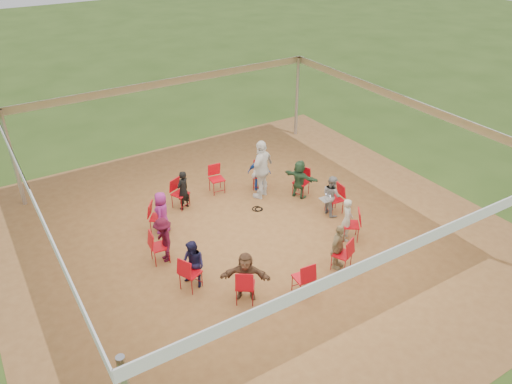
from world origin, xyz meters
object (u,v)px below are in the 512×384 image
person_seated_1 (299,179)px  person_seated_3 (183,190)px  chair_1 (301,182)px  laptop (327,197)px  chair_2 (259,175)px  chair_9 (303,278)px  chair_6 (160,247)px  person_seated_7 (246,276)px  chair_0 (335,199)px  person_seated_0 (331,195)px  chair_8 (245,285)px  standing_person (262,169)px  chair_5 (158,218)px  person_seated_8 (338,247)px  person_seated_9 (347,219)px  person_seated_6 (193,264)px  person_seated_4 (162,213)px  chair_3 (217,179)px  chair_4 (180,194)px  chair_10 (342,254)px  person_seated_2 (259,173)px  chair_11 (351,225)px  chair_7 (190,273)px  person_seated_5 (164,240)px  cable_coil (258,209)px

person_seated_1 → person_seated_3: same height
chair_1 → laptop: chair_1 is taller
chair_2 → chair_9: 5.02m
chair_6 → person_seated_7: (1.14, -2.27, 0.16)m
chair_0 → chair_6: same height
chair_1 → person_seated_0: size_ratio=0.74×
chair_2 → chair_8: 5.20m
chair_0 → standing_person: size_ratio=0.48×
chair_5 → chair_9: (1.86, -4.10, 0.00)m
chair_1 → person_seated_8: bearing=133.6°
person_seated_1 → person_seated_9: size_ratio=1.00×
chair_2 → person_seated_1: 1.33m
person_seated_6 → laptop: size_ratio=3.52×
chair_1 → person_seated_4: (-4.38, 0.37, 0.16)m
chair_8 → person_seated_3: (0.49, 4.37, 0.16)m
chair_0 → chair_3: bearing=45.0°
chair_9 → person_seated_3: person_seated_3 is taller
chair_6 → person_seated_9: 4.91m
chair_4 → chair_10: 5.20m
chair_5 → person_seated_9: size_ratio=0.74×
chair_0 → person_seated_8: bearing=147.7°
chair_9 → chair_0: bearing=45.0°
person_seated_2 → person_seated_4: bearing=45.0°
chair_2 → standing_person: standing_person is taller
chair_8 → chair_1: bearing=75.0°
person_seated_7 → chair_4: bearing=120.8°
chair_10 → person_seated_6: 3.60m
chair_0 → person_seated_0: 0.20m
chair_5 → chair_11: (4.22, -3.03, 0.00)m
chair_4 → person_seated_0: (3.54, -2.61, 0.16)m
chair_3 → chair_7: (-2.63, -3.66, 0.00)m
chair_11 → person_seated_5: person_seated_5 is taller
person_seated_7 → laptop: 4.16m
chair_3 → person_seated_3: (-1.28, -0.33, 0.16)m
person_seated_3 → cable_coil: 2.26m
chair_8 → person_seated_6: size_ratio=0.74×
chair_10 → cable_coil: chair_10 is taller
chair_0 → chair_11: same height
chair_7 → person_seated_2: 4.91m
chair_0 → cable_coil: (-1.80, 1.30, -0.43)m
person_seated_6 → standing_person: bearing=102.5°
person_seated_0 → laptop: person_seated_0 is taller
person_seated_4 → person_seated_8: 4.79m
chair_3 → chair_5: size_ratio=1.00×
chair_5 → person_seated_5: (-0.36, -1.27, 0.16)m
chair_1 → person_seated_3: person_seated_3 is taller
chair_7 → chair_11: same height
chair_2 → person_seated_1: person_seated_1 is taller
chair_6 → person_seated_9: bearing=75.4°
chair_5 → person_seated_9: (4.13, -2.96, 0.16)m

